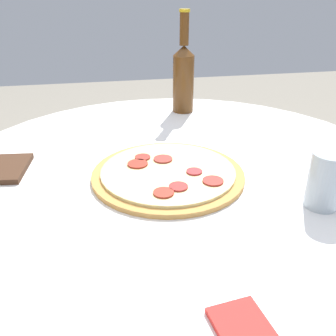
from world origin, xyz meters
The scene contains 4 objects.
table centered at (0.00, 0.00, 0.61)m, with size 1.04×1.04×0.77m.
pizza centered at (-0.05, 0.03, 0.78)m, with size 0.32×0.32×0.02m.
beer_bottle centered at (0.37, -0.10, 0.88)m, with size 0.06×0.06×0.30m.
drinking_glass centered at (-0.21, -0.22, 0.83)m, with size 0.06×0.06×0.10m.
Camera 1 is at (-0.73, 0.16, 1.14)m, focal length 40.00 mm.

